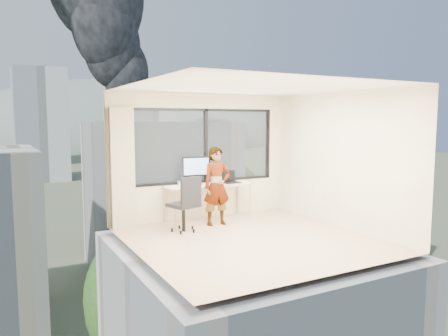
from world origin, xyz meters
TOP-DOWN VIEW (x-y plane):
  - floor at (0.00, 0.00)m, footprint 4.00×4.00m
  - ceiling at (0.00, 0.00)m, footprint 4.00×4.00m
  - wall_front at (0.00, -2.00)m, footprint 4.00×0.01m
  - wall_left at (-2.00, 0.00)m, footprint 0.01×4.00m
  - wall_right at (2.00, 0.00)m, footprint 0.01×4.00m
  - window_wall at (0.05, 2.00)m, footprint 3.30×0.16m
  - curtain at (-1.72, 1.88)m, footprint 0.45×0.14m
  - desk at (0.00, 1.66)m, footprint 1.80×0.60m
  - chair at (-0.82, 1.06)m, footprint 0.68×0.68m
  - person at (-0.03, 1.23)m, footprint 0.57×0.39m
  - monitor at (-0.25, 1.72)m, footprint 0.60×0.20m
  - game_console at (-0.44, 1.88)m, footprint 0.28×0.24m
  - laptop at (0.52, 1.62)m, footprint 0.39×0.41m
  - cellphone at (-0.40, 1.59)m, footprint 0.13×0.08m
  - pen_cup at (0.45, 1.62)m, footprint 0.10×0.10m
  - handbag at (0.44, 1.89)m, footprint 0.26×0.14m
  - exterior_ground at (0.00, 120.00)m, footprint 400.00×400.00m
  - near_bldg_b at (12.00, 38.00)m, footprint 14.00×13.00m
  - near_bldg_c at (30.00, 28.00)m, footprint 12.00×10.00m
  - far_tower_b at (8.00, 120.00)m, footprint 13.00×13.00m
  - far_tower_c at (45.00, 140.00)m, footprint 15.00×15.00m
  - hill_b at (100.00, 320.00)m, footprint 300.00×220.00m
  - tree_b at (4.00, 18.00)m, footprint 7.60×7.60m
  - tree_c at (22.00, 40.00)m, footprint 8.40×8.40m
  - smoke_plume_b at (55.00, 170.00)m, footprint 30.00×18.00m

SIDE VIEW (x-z plane):
  - exterior_ground at x=0.00m, z-range -14.02..-13.98m
  - hill_b at x=100.00m, z-range -62.00..34.00m
  - tree_b at x=4.00m, z-range -14.00..-5.00m
  - near_bldg_c at x=30.00m, z-range -14.00..-4.00m
  - tree_c at x=22.00m, z-range -14.00..-4.00m
  - near_bldg_b at x=12.00m, z-range -14.00..2.00m
  - far_tower_c at x=45.00m, z-range -14.00..12.00m
  - floor at x=0.00m, z-range -0.01..0.01m
  - desk at x=0.00m, z-range 0.00..0.75m
  - chair at x=-0.82m, z-range 0.00..1.06m
  - cellphone at x=-0.40m, z-range 0.75..0.76m
  - person at x=-0.03m, z-range 0.00..1.54m
  - game_console at x=-0.44m, z-range 0.75..0.82m
  - pen_cup at x=0.45m, z-range 0.75..0.86m
  - handbag at x=0.44m, z-range 0.75..0.94m
  - laptop at x=0.52m, z-range 0.75..0.98m
  - far_tower_b at x=8.00m, z-range -14.00..16.00m
  - monitor at x=-0.25m, z-range 0.75..1.34m
  - curtain at x=-1.72m, z-range 0.00..2.30m
  - wall_front at x=0.00m, z-range 0.00..2.60m
  - wall_left at x=-2.00m, z-range 0.00..2.60m
  - wall_right at x=2.00m, z-range 0.00..2.60m
  - window_wall at x=0.05m, z-range 0.75..2.30m
  - ceiling at x=0.00m, z-range 2.60..2.60m
  - smoke_plume_b at x=55.00m, z-range -8.00..62.00m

